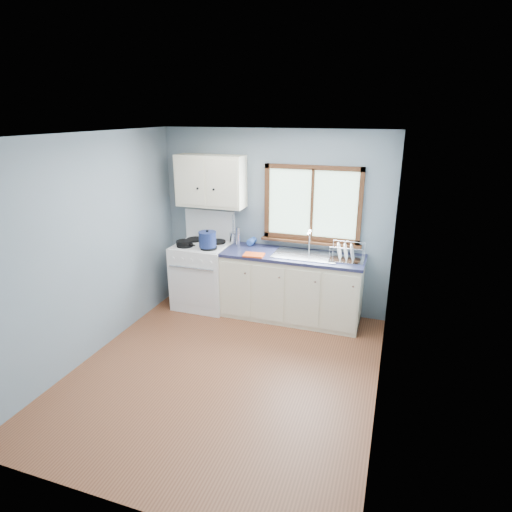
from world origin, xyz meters
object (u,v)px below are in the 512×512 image
(dish_rack, at_px, (346,256))
(stockpot, at_px, (208,239))
(gas_range, at_px, (203,273))
(sink, at_px, (306,260))
(skillet, at_px, (184,242))
(utensil_crock, at_px, (234,238))
(thermos, at_px, (238,237))
(base_cabinets, at_px, (291,290))

(dish_rack, bearing_deg, stockpot, -175.41)
(gas_range, bearing_deg, sink, 0.71)
(skillet, bearing_deg, utensil_crock, 55.63)
(gas_range, xyz_separation_m, thermos, (0.50, 0.12, 0.56))
(utensil_crock, bearing_deg, sink, -10.96)
(base_cabinets, height_order, thermos, thermos)
(gas_range, height_order, stockpot, gas_range)
(utensil_crock, distance_m, dish_rack, 1.62)
(utensil_crock, bearing_deg, thermos, -47.26)
(skillet, distance_m, thermos, 0.75)
(base_cabinets, bearing_deg, sink, -0.13)
(utensil_crock, distance_m, thermos, 0.16)
(base_cabinets, relative_size, thermos, 6.90)
(stockpot, distance_m, dish_rack, 1.85)
(skillet, height_order, utensil_crock, utensil_crock)
(sink, relative_size, dish_rack, 1.98)
(stockpot, bearing_deg, thermos, 39.24)
(sink, xyz_separation_m, skillet, (-1.68, -0.16, 0.12))
(sink, bearing_deg, base_cabinets, 179.87)
(utensil_crock, relative_size, dish_rack, 0.97)
(sink, xyz_separation_m, stockpot, (-1.32, -0.17, 0.21))
(stockpot, xyz_separation_m, thermos, (0.34, 0.27, -0.01))
(stockpot, bearing_deg, sink, 7.53)
(gas_range, relative_size, skillet, 3.81)
(stockpot, height_order, utensil_crock, utensil_crock)
(thermos, bearing_deg, gas_range, -166.75)
(base_cabinets, xyz_separation_m, skillet, (-1.50, -0.16, 0.57))
(gas_range, bearing_deg, skillet, -143.23)
(gas_range, relative_size, dish_rack, 3.21)
(utensil_crock, height_order, dish_rack, utensil_crock)
(sink, bearing_deg, skillet, -174.46)
(skillet, relative_size, stockpot, 1.43)
(gas_range, xyz_separation_m, sink, (1.49, 0.02, 0.37))
(sink, height_order, stockpot, sink)
(sink, distance_m, dish_rack, 0.54)
(sink, bearing_deg, gas_range, -179.29)
(skillet, bearing_deg, stockpot, 21.70)
(stockpot, xyz_separation_m, utensil_crock, (0.23, 0.38, -0.06))
(base_cabinets, xyz_separation_m, sink, (0.18, -0.00, 0.45))
(gas_range, xyz_separation_m, skillet, (-0.19, -0.14, 0.49))
(gas_range, distance_m, stockpot, 0.62)
(base_cabinets, relative_size, skillet, 5.18)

